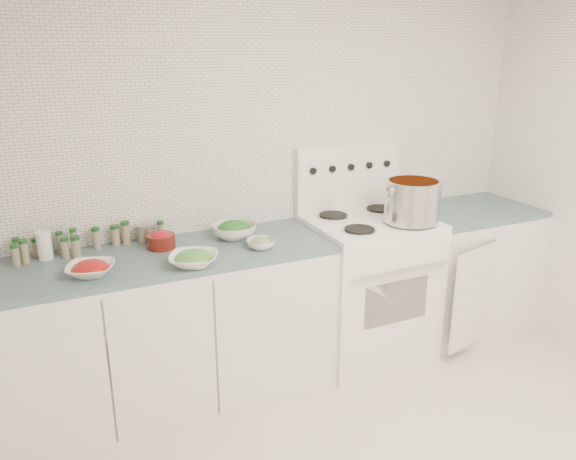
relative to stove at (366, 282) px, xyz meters
The scene contains 13 objects.
room_walls 1.66m from the stove, 112.04° to the right, with size 3.54×3.04×2.52m.
counter_left 1.31m from the stove, behind, with size 1.85×0.62×0.90m.
stove is the anchor object (origin of this frame).
counter_right 0.82m from the stove, ahead, with size 0.89×0.73×0.90m.
stock_pot 0.64m from the stove, 43.81° to the right, with size 0.36×0.33×0.26m.
bowl_tomato 1.76m from the stove, behind, with size 0.29×0.29×0.08m.
bowl_snowpea 1.30m from the stove, 169.82° to the right, with size 0.33×0.33×0.08m.
bowl_broccoli 0.98m from the stove, behind, with size 0.34×0.34×0.11m.
bowl_zucchini 0.91m from the stove, behind, with size 0.21×0.21×0.07m.
bowl_pepper 1.38m from the stove, behind, with size 0.16×0.16×0.10m.
salt_canister 1.96m from the stove, behind, with size 0.08×0.08×0.15m, color white.
tin_can 1.46m from the stove, 169.67° to the left, with size 0.08×0.08×0.10m, color gray.
spice_cluster 1.80m from the stove, behind, with size 0.81×0.16×0.14m.
Camera 1 is at (-1.40, -1.68, 1.98)m, focal length 35.00 mm.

